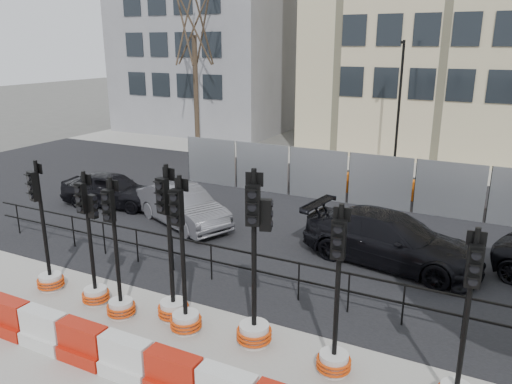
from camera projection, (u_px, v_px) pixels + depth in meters
The scene contains 20 objects.
ground at pixel (229, 313), 11.30m from camera, with size 120.00×120.00×0.00m, color #51514C.
road at pixel (329, 219), 17.28m from camera, with size 40.00×14.00×0.03m, color black.
sidewalk_far at pixel (388, 165), 24.97m from camera, with size 40.00×4.00×0.02m, color gray.
building_grey at pixel (210, 26), 34.15m from camera, with size 11.00×9.06×14.00m.
kerb_railing at pixel (253, 265), 12.13m from camera, with size 18.00×0.04×1.00m.
heras_fencing at pixel (368, 183), 19.30m from camera, with size 14.33×1.72×2.00m.
lamp_post_far at pixel (399, 103), 22.97m from camera, with size 0.12×0.56×6.00m.
tree_bare_far at pixel (194, 28), 27.40m from camera, with size 2.00×2.00×9.00m.
barrier_row at pixel (150, 368), 8.80m from camera, with size 16.75×0.50×0.80m.
traffic_signal_a at pixel (48, 264), 12.18m from camera, with size 0.65×0.65×3.29m.
traffic_signal_b at pixel (93, 274), 11.49m from camera, with size 0.63×0.63×3.20m.
traffic_signal_c at pixel (119, 290), 10.96m from camera, with size 0.64×0.64×3.23m.
traffic_signal_d at pixel (172, 285), 10.81m from camera, with size 0.69×0.69×3.52m.
traffic_signal_e at pixel (185, 301), 10.37m from camera, with size 0.67×0.67×3.42m.
traffic_signal_f at pixel (255, 306), 9.88m from camera, with size 0.72×0.72×3.67m.
traffic_signal_g at pixel (335, 341), 9.05m from camera, with size 0.65×0.65×3.29m.
traffic_signal_h at pixel (459, 373), 8.20m from camera, with size 0.63×0.63×3.20m.
car_a at pixel (112, 189), 18.54m from camera, with size 3.97×2.06×1.29m, color black.
car_b at pixel (183, 206), 16.61m from camera, with size 4.22×2.87×1.32m, color #525258.
car_c at pixel (391, 239), 13.66m from camera, with size 5.15×2.75×1.42m, color black.
Camera 1 is at (5.08, -8.68, 5.86)m, focal length 35.00 mm.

